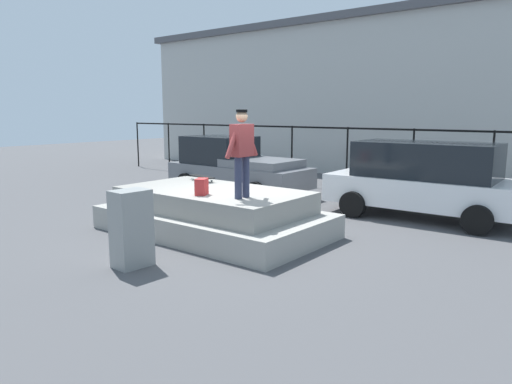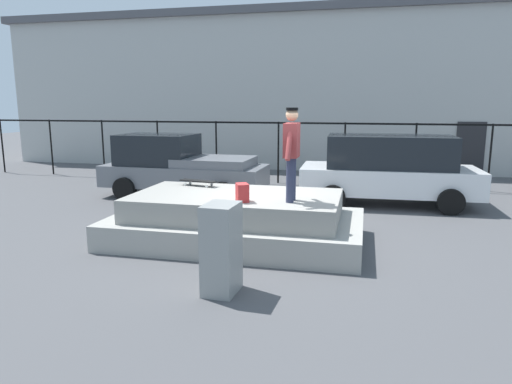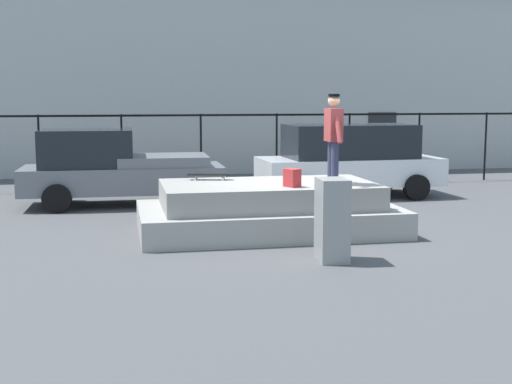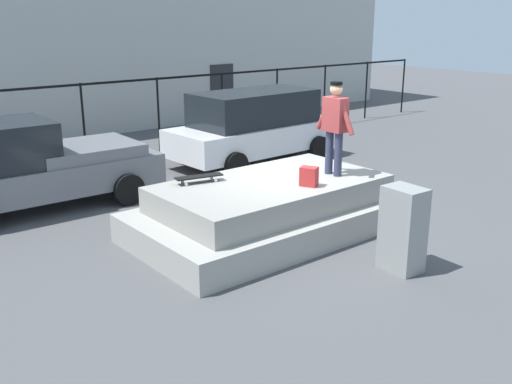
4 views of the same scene
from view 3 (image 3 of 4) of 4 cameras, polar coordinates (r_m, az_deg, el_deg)
name	(u,v)px [view 3 (image 3 of 4)]	position (r m, az deg, el deg)	size (l,w,h in m)	color
ground_plane	(300,230)	(13.44, 3.65, -3.12)	(60.00, 60.00, 0.00)	#4C4C4F
concrete_ledge	(268,210)	(13.15, 1.02, -1.48)	(4.83, 2.68, 0.94)	#9E9B93
skateboarder	(333,132)	(12.91, 6.34, 4.85)	(0.24, 0.90, 1.65)	#2D334C
skateboard	(209,175)	(13.58, -3.84, 1.42)	(0.85, 0.37, 0.12)	black
backpack	(292,178)	(12.52, 2.96, 1.17)	(0.28, 0.20, 0.33)	red
car_grey_pickup_near	(115,168)	(16.68, -11.40, 1.95)	(4.68, 2.06, 1.79)	slate
car_white_hatchback_mid	(349,159)	(17.91, 7.62, 2.68)	(4.61, 2.24, 1.84)	white
utility_box	(332,220)	(10.89, 6.24, -2.29)	(0.44, 0.60, 1.29)	gray
fence_row	(239,136)	(19.84, -1.38, 4.56)	(24.06, 0.06, 2.06)	black
warehouse_building	(207,79)	(26.63, -4.00, 9.21)	(28.03, 7.98, 6.38)	#B2B2AD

